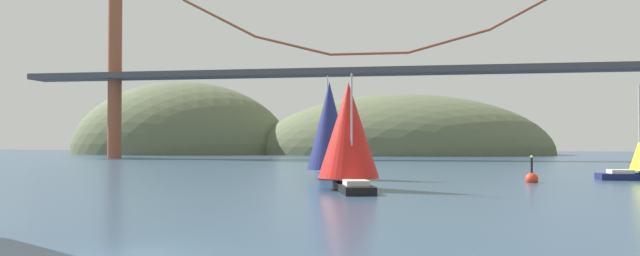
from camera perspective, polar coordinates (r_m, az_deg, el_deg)
ground_plane at (r=20.22m, az=-17.83°, el=-11.82°), size 360.00×360.00×0.00m
headland_left at (r=165.62m, az=-13.39°, el=-2.41°), size 61.24×44.00×39.35m
headland_center at (r=152.78m, az=7.86°, el=-2.54°), size 76.59×44.00×30.95m
suspension_bridge at (r=114.09m, az=4.77°, el=6.62°), size 141.62×6.00×44.32m
sailboat_navy_sail at (r=56.47m, az=0.90°, el=-0.02°), size 5.29×8.60×10.10m
sailboat_red_spinnaker at (r=44.26m, az=2.82°, el=-0.50°), size 5.73×8.43×8.64m
channel_buoy at (r=54.63m, az=19.93°, el=-4.63°), size 1.10×1.10×2.64m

